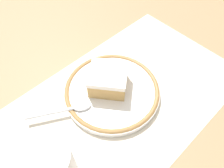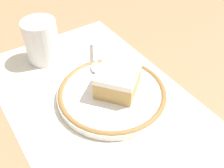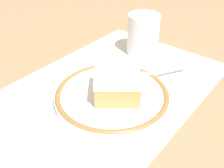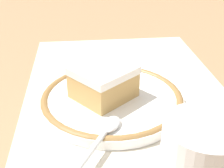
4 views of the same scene
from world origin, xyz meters
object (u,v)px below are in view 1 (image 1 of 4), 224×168
object	(u,v)px
plate	(112,91)
cake_slice	(108,79)
spoon	(69,109)
cup	(53,167)

from	to	relation	value
plate	cake_slice	distance (m)	0.03
cake_slice	spoon	world-z (taller)	cake_slice
cake_slice	spoon	size ratio (longest dim) A/B	0.87
plate	spoon	world-z (taller)	spoon
plate	cup	distance (m)	0.20
cake_slice	cup	distance (m)	0.20
plate	cup	size ratio (longest dim) A/B	2.25
spoon	cup	size ratio (longest dim) A/B	1.31
plate	spoon	size ratio (longest dim) A/B	1.72
spoon	cup	distance (m)	0.12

